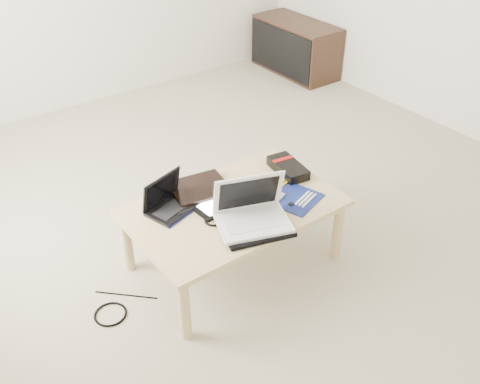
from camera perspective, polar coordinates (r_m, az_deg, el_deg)
ground at (r=3.56m, az=-0.45°, el=-0.68°), size 4.00×4.00×0.00m
coffee_table at (r=2.85m, az=-0.68°, el=-2.19°), size 1.10×0.70×0.40m
media_cabinet at (r=5.46m, az=5.90°, el=15.11°), size 0.41×0.90×0.50m
book at (r=2.93m, az=-4.35°, el=0.36°), size 0.34×0.30×0.03m
netbook at (r=2.80m, az=-7.54°, el=-1.11°), size 0.30×0.25×0.19m
tablet at (r=2.83m, az=-2.53°, el=-1.12°), size 0.28×0.22×0.01m
remote at (r=2.90m, az=2.57°, el=-0.07°), size 0.09×0.22×0.02m
neoprene_sleeve at (r=2.66m, az=1.71°, el=-3.80°), size 0.40×0.34×0.02m
white_laptop at (r=2.65m, az=1.25°, el=-2.20°), size 0.42×0.36×0.25m
motherboard at (r=2.90m, az=5.24°, el=-0.41°), size 0.34×0.37×0.01m
gpu_box at (r=3.09m, az=5.14°, el=2.58°), size 0.17×0.28×0.06m
cable_coil at (r=2.71m, az=-2.78°, el=-3.02°), size 0.11×0.11×0.01m
floor_cable_coil at (r=2.86m, az=-13.65°, el=-12.55°), size 0.21×0.21×0.01m
floor_cable_trail at (r=2.94m, az=-12.05°, el=-10.69°), size 0.25×0.24×0.01m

